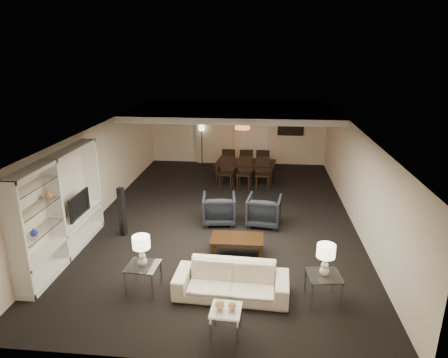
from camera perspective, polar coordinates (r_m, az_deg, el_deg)
floor at (r=11.25m, az=0.00°, el=-5.33°), size 11.00×11.00×0.00m
ceiling at (r=10.50m, az=0.00°, el=7.27°), size 7.00×11.00×0.02m
wall_back at (r=16.13m, az=1.94°, el=6.62°), size 7.00×0.02×2.50m
wall_front at (r=5.86m, az=-5.51°, el=-15.58°), size 7.00×0.02×2.50m
wall_left at (r=11.67m, az=-17.36°, el=1.23°), size 0.02×11.00×2.50m
wall_right at (r=11.05m, az=18.38°, el=0.18°), size 0.02×11.00×2.50m
ceiling_soffit at (r=13.96m, az=1.43°, el=9.59°), size 7.00×4.00×0.20m
curtains at (r=16.14m, az=-1.29°, el=6.45°), size 1.50×0.12×2.40m
door at (r=16.11m, az=4.42°, el=5.83°), size 0.90×0.05×2.10m
painting at (r=16.03m, az=9.51°, el=7.40°), size 0.95×0.04×0.65m
media_unit at (r=9.41m, az=-22.22°, el=-3.89°), size 0.38×3.40×2.35m
pendant_light at (r=14.02m, az=2.65°, el=7.63°), size 0.52×0.52×0.24m
sofa at (r=7.77m, az=1.06°, el=-14.35°), size 2.18×0.93×0.63m
coffee_table at (r=9.21m, az=1.87°, el=-9.54°), size 1.19×0.70×0.42m
armchair_left at (r=10.71m, az=-0.71°, el=-4.27°), size 0.94×0.96×0.80m
armchair_right at (r=10.65m, az=5.74°, el=-4.49°), size 0.96×0.98×0.80m
side_table_left at (r=8.08m, az=-11.40°, el=-13.67°), size 0.62×0.62×0.55m
side_table_right at (r=7.87m, az=13.93°, el=-14.84°), size 0.66×0.66×0.55m
table_lamp_left at (r=7.80m, az=-11.67°, el=-10.05°), size 0.35×0.35×0.61m
table_lamp_right at (r=7.57m, az=14.27°, el=-11.15°), size 0.37×0.37×0.61m
marble_table at (r=6.92m, az=0.27°, el=-19.72°), size 0.52×0.52×0.49m
gold_gourd_a at (r=6.73m, az=-0.61°, el=-17.49°), size 0.16×0.16×0.16m
gold_gourd_b at (r=6.72m, az=1.17°, el=-17.66°), size 0.14×0.14×0.14m
television at (r=9.92m, az=-20.48°, el=-3.46°), size 0.97×0.13×0.56m
vase_blue at (r=8.54m, az=-25.55°, el=-6.84°), size 0.15×0.15×0.16m
vase_amber at (r=8.91m, az=-23.79°, el=-2.08°), size 0.16×0.16×0.17m
floor_speaker at (r=10.25m, az=-14.36°, el=-4.55°), size 0.17×0.17×1.26m
dining_table at (r=13.95m, az=3.04°, el=0.95°), size 2.14×1.33×0.72m
chair_nl at (r=13.32m, az=0.34°, el=0.91°), size 0.55×0.55×1.06m
chair_nm at (r=13.28m, az=2.92°, el=0.84°), size 0.55×0.55×1.06m
chair_nr at (r=13.27m, az=5.50°, el=0.76°), size 0.50×0.50×1.06m
chair_fl at (r=14.56m, az=0.81°, el=2.43°), size 0.55×0.55×1.06m
chair_fm at (r=14.52m, az=3.17°, el=2.36°), size 0.52×0.52×1.06m
chair_fr at (r=14.51m, az=5.54°, el=2.29°), size 0.51×0.51×1.06m
floor_lamp at (r=16.08m, az=-3.18°, el=4.90°), size 0.25×0.25×1.59m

